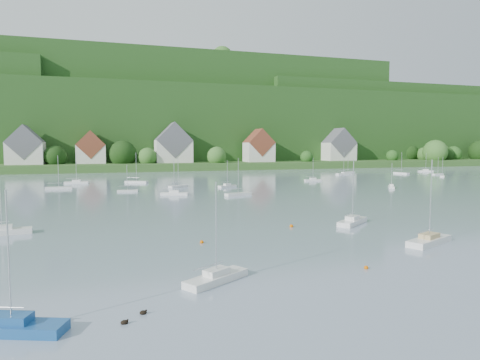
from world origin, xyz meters
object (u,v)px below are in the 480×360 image
object	(u,v)px
near_sailboat_0	(216,277)
near_sailboat_6	(2,231)
near_sailboat_1	(12,326)
near_sailboat_2	(429,240)
near_sailboat_3	(352,221)

from	to	relation	value
near_sailboat_0	near_sailboat_6	bearing A→B (deg)	97.01
near_sailboat_1	near_sailboat_0	bearing A→B (deg)	42.36
near_sailboat_0	near_sailboat_2	world-z (taller)	near_sailboat_2
near_sailboat_0	near_sailboat_3	distance (m)	30.10
near_sailboat_3	near_sailboat_0	bearing A→B (deg)	-179.52
near_sailboat_3	near_sailboat_6	world-z (taller)	near_sailboat_6
near_sailboat_0	near_sailboat_6	world-z (taller)	near_sailboat_6
near_sailboat_6	near_sailboat_2	bearing A→B (deg)	-30.61
near_sailboat_3	near_sailboat_6	distance (m)	44.58
near_sailboat_0	near_sailboat_2	xyz separation A→B (m)	(25.27, 5.70, 0.04)
near_sailboat_2	near_sailboat_3	bearing A→B (deg)	72.98
near_sailboat_0	near_sailboat_2	distance (m)	25.91
near_sailboat_0	near_sailboat_1	xyz separation A→B (m)	(-13.42, -5.41, 0.01)
near_sailboat_2	near_sailboat_6	bearing A→B (deg)	133.33
near_sailboat_0	near_sailboat_1	distance (m)	14.47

